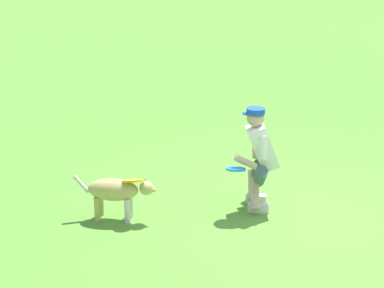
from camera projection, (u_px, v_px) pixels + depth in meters
The scene contains 5 objects.
ground_plane at pixel (308, 221), 6.93m from camera, with size 60.00×60.00×0.00m, color #5A9836.
person at pixel (259, 155), 7.08m from camera, with size 0.56×0.65×1.29m.
dog at pixel (117, 191), 6.87m from camera, with size 1.03×0.27×0.55m.
frisbee_flying at pixel (133, 181), 6.80m from camera, with size 0.25×0.25×0.02m, color yellow.
frisbee_held at pixel (236, 169), 6.88m from camera, with size 0.24×0.24×0.02m, color #1984E7.
Camera 1 is at (0.60, 6.36, 3.19)m, focal length 54.08 mm.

